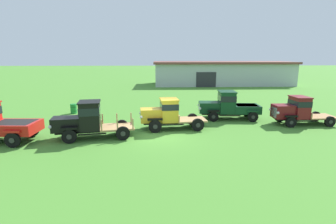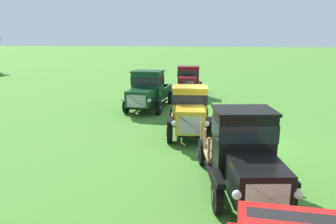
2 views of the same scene
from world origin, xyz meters
name	(u,v)px [view 1 (image 1 of 2)]	position (x,y,z in m)	size (l,w,h in m)	color
ground_plane	(159,136)	(0.00, 0.00, 0.00)	(240.00, 240.00, 0.00)	#47842D
farm_shed	(222,73)	(11.19, 29.79, 2.00)	(23.74, 8.63, 3.96)	#B2B7BC
vintage_truck_second_in_line	(87,120)	(-4.39, -0.32, 1.17)	(5.08, 2.49, 2.29)	black
vintage_truck_midrow_center	(167,114)	(0.53, 1.51, 1.10)	(4.67, 2.13, 2.12)	black
vintage_truck_far_side	(228,105)	(5.54, 4.29, 1.10)	(4.92, 2.32, 2.24)	black
vintage_truck_back_of_row	(297,110)	(10.08, 2.39, 1.07)	(4.64, 1.96, 2.08)	black
oil_drum_beside_row	(74,109)	(-7.44, 6.84, 0.42)	(0.56, 0.56, 0.84)	#1E7F33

